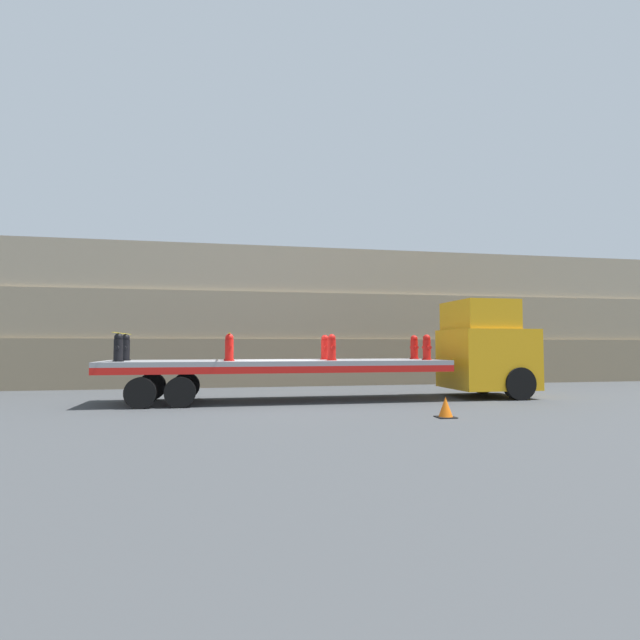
{
  "coord_description": "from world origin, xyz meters",
  "views": [
    {
      "loc": [
        -1.71,
        -15.52,
        1.72
      ],
      "look_at": [
        1.28,
        0.0,
        2.53
      ],
      "focal_mm": 28.0,
      "sensor_mm": 36.0,
      "label": 1
    }
  ],
  "objects_px": {
    "fire_hydrant_red_near_2": "(332,348)",
    "fire_hydrant_red_far_3": "(414,347)",
    "truck_cab": "(488,349)",
    "fire_hydrant_red_far_1": "(229,348)",
    "traffic_cone": "(446,408)",
    "fire_hydrant_red_near_1": "(229,348)",
    "flatbed_trailer": "(260,367)",
    "fire_hydrant_black_near_0": "(118,348)",
    "fire_hydrant_red_far_2": "(325,348)",
    "fire_hydrant_red_near_3": "(427,348)",
    "fire_hydrant_black_far_0": "(126,348)"
  },
  "relations": [
    {
      "from": "fire_hydrant_red_near_2",
      "to": "traffic_cone",
      "type": "xyz_separation_m",
      "value": [
        1.97,
        -3.76,
        -1.42
      ]
    },
    {
      "from": "fire_hydrant_red_far_1",
      "to": "fire_hydrant_red_far_3",
      "type": "relative_size",
      "value": 1.0
    },
    {
      "from": "fire_hydrant_red_near_2",
      "to": "fire_hydrant_red_near_1",
      "type": "bearing_deg",
      "value": 180.0
    },
    {
      "from": "fire_hydrant_black_far_0",
      "to": "fire_hydrant_red_far_3",
      "type": "relative_size",
      "value": 1.0
    },
    {
      "from": "traffic_cone",
      "to": "fire_hydrant_red_near_3",
      "type": "bearing_deg",
      "value": 73.22
    },
    {
      "from": "fire_hydrant_black_near_0",
      "to": "traffic_cone",
      "type": "relative_size",
      "value": 1.63
    },
    {
      "from": "fire_hydrant_red_far_1",
      "to": "fire_hydrant_red_far_3",
      "type": "bearing_deg",
      "value": 0.0
    },
    {
      "from": "fire_hydrant_black_near_0",
      "to": "fire_hydrant_red_far_2",
      "type": "height_order",
      "value": "same"
    },
    {
      "from": "fire_hydrant_red_near_2",
      "to": "truck_cab",
      "type": "bearing_deg",
      "value": 5.52
    },
    {
      "from": "fire_hydrant_red_far_3",
      "to": "fire_hydrant_black_near_0",
      "type": "bearing_deg",
      "value": -173.45
    },
    {
      "from": "truck_cab",
      "to": "fire_hydrant_red_far_3",
      "type": "distance_m",
      "value": 2.49
    },
    {
      "from": "fire_hydrant_black_near_0",
      "to": "fire_hydrant_red_far_2",
      "type": "relative_size",
      "value": 1.0
    },
    {
      "from": "fire_hydrant_red_far_1",
      "to": "traffic_cone",
      "type": "bearing_deg",
      "value": -43.61
    },
    {
      "from": "truck_cab",
      "to": "fire_hydrant_red_near_3",
      "type": "relative_size",
      "value": 3.99
    },
    {
      "from": "fire_hydrant_red_far_1",
      "to": "truck_cab",
      "type": "bearing_deg",
      "value": -3.54
    },
    {
      "from": "traffic_cone",
      "to": "fire_hydrant_red_near_1",
      "type": "bearing_deg",
      "value": 143.44
    },
    {
      "from": "fire_hydrant_red_near_3",
      "to": "fire_hydrant_red_far_2",
      "type": "bearing_deg",
      "value": 160.99
    },
    {
      "from": "fire_hydrant_red_far_3",
      "to": "fire_hydrant_red_far_1",
      "type": "bearing_deg",
      "value": 180.0
    },
    {
      "from": "truck_cab",
      "to": "fire_hydrant_red_far_3",
      "type": "height_order",
      "value": "truck_cab"
    },
    {
      "from": "fire_hydrant_red_far_1",
      "to": "traffic_cone",
      "type": "xyz_separation_m",
      "value": [
        5.07,
        -4.83,
        -1.42
      ]
    },
    {
      "from": "fire_hydrant_red_far_2",
      "to": "fire_hydrant_red_near_3",
      "type": "relative_size",
      "value": 1.0
    },
    {
      "from": "truck_cab",
      "to": "fire_hydrant_red_far_2",
      "type": "xyz_separation_m",
      "value": [
        -5.53,
        0.53,
        0.06
      ]
    },
    {
      "from": "truck_cab",
      "to": "flatbed_trailer",
      "type": "height_order",
      "value": "truck_cab"
    },
    {
      "from": "fire_hydrant_black_far_0",
      "to": "traffic_cone",
      "type": "height_order",
      "value": "fire_hydrant_black_far_0"
    },
    {
      "from": "fire_hydrant_red_far_1",
      "to": "fire_hydrant_red_far_2",
      "type": "distance_m",
      "value": 3.1
    },
    {
      "from": "fire_hydrant_red_near_2",
      "to": "flatbed_trailer",
      "type": "bearing_deg",
      "value": 166.13
    },
    {
      "from": "flatbed_trailer",
      "to": "fire_hydrant_black_far_0",
      "type": "relative_size",
      "value": 13.02
    },
    {
      "from": "fire_hydrant_red_far_3",
      "to": "traffic_cone",
      "type": "height_order",
      "value": "fire_hydrant_red_far_3"
    },
    {
      "from": "fire_hydrant_red_far_3",
      "to": "traffic_cone",
      "type": "xyz_separation_m",
      "value": [
        -1.13,
        -4.83,
        -1.42
      ]
    },
    {
      "from": "fire_hydrant_red_near_2",
      "to": "fire_hydrant_red_near_3",
      "type": "height_order",
      "value": "same"
    },
    {
      "from": "fire_hydrant_red_near_1",
      "to": "fire_hydrant_red_far_1",
      "type": "distance_m",
      "value": 1.07
    },
    {
      "from": "truck_cab",
      "to": "fire_hydrant_black_far_0",
      "type": "relative_size",
      "value": 3.99
    },
    {
      "from": "fire_hydrant_red_near_1",
      "to": "fire_hydrant_red_near_3",
      "type": "bearing_deg",
      "value": 0.0
    },
    {
      "from": "fire_hydrant_red_far_1",
      "to": "fire_hydrant_red_near_2",
      "type": "bearing_deg",
      "value": -19.01
    },
    {
      "from": "fire_hydrant_red_near_2",
      "to": "fire_hydrant_red_far_3",
      "type": "distance_m",
      "value": 3.28
    },
    {
      "from": "truck_cab",
      "to": "fire_hydrant_red_near_3",
      "type": "height_order",
      "value": "truck_cab"
    },
    {
      "from": "flatbed_trailer",
      "to": "fire_hydrant_black_near_0",
      "type": "xyz_separation_m",
      "value": [
        -4.04,
        -0.53,
        0.61
      ]
    },
    {
      "from": "fire_hydrant_red_near_1",
      "to": "fire_hydrant_red_far_1",
      "type": "bearing_deg",
      "value": 90.0
    },
    {
      "from": "fire_hydrant_red_near_2",
      "to": "traffic_cone",
      "type": "bearing_deg",
      "value": -62.37
    },
    {
      "from": "fire_hydrant_black_far_0",
      "to": "fire_hydrant_red_far_3",
      "type": "distance_m",
      "value": 9.3
    },
    {
      "from": "fire_hydrant_black_far_0",
      "to": "fire_hydrant_red_far_2",
      "type": "xyz_separation_m",
      "value": [
        6.2,
        0.0,
        0.0
      ]
    },
    {
      "from": "fire_hydrant_black_near_0",
      "to": "traffic_cone",
      "type": "height_order",
      "value": "fire_hydrant_black_near_0"
    },
    {
      "from": "fire_hydrant_red_near_1",
      "to": "fire_hydrant_red_near_2",
      "type": "distance_m",
      "value": 3.1
    },
    {
      "from": "fire_hydrant_red_near_3",
      "to": "truck_cab",
      "type": "bearing_deg",
      "value": 12.42
    },
    {
      "from": "flatbed_trailer",
      "to": "fire_hydrant_black_near_0",
      "type": "distance_m",
      "value": 4.12
    },
    {
      "from": "fire_hydrant_black_near_0",
      "to": "fire_hydrant_red_far_1",
      "type": "height_order",
      "value": "same"
    },
    {
      "from": "fire_hydrant_red_far_3",
      "to": "traffic_cone",
      "type": "relative_size",
      "value": 1.63
    },
    {
      "from": "fire_hydrant_red_far_1",
      "to": "fire_hydrant_red_near_3",
      "type": "relative_size",
      "value": 1.0
    },
    {
      "from": "fire_hydrant_black_far_0",
      "to": "fire_hydrant_red_far_1",
      "type": "relative_size",
      "value": 1.0
    },
    {
      "from": "fire_hydrant_red_near_1",
      "to": "fire_hydrant_red_far_3",
      "type": "xyz_separation_m",
      "value": [
        6.2,
        1.07,
        0.0
      ]
    }
  ]
}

